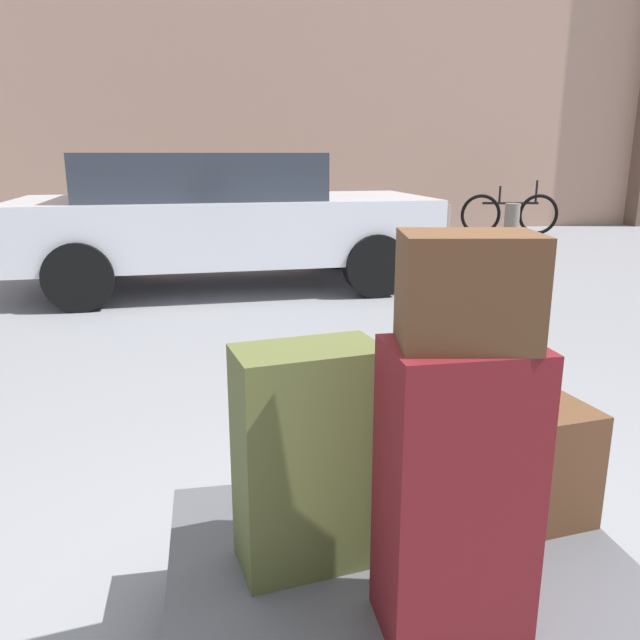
{
  "coord_description": "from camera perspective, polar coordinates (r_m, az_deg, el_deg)",
  "views": [
    {
      "loc": [
        -0.48,
        -1.48,
        1.41
      ],
      "look_at": [
        0.0,
        1.2,
        0.69
      ],
      "focal_mm": 35.41,
      "sensor_mm": 36.0,
      "label": 1
    }
  ],
  "objects": [
    {
      "name": "luggage_cart",
      "position": [
        1.93,
        6.78,
        -21.48
      ],
      "size": [
        1.25,
        0.87,
        0.34
      ],
      "color": "#4C4C51",
      "rests_on": "ground_plane"
    },
    {
      "name": "duffel_bag_brown_topmost_pile",
      "position": [
        1.32,
        13.19,
        2.67
      ],
      "size": [
        0.3,
        0.23,
        0.23
      ],
      "primitive_type": "cube",
      "rotation": [
        0.0,
        0.0,
        -0.17
      ],
      "color": "#51331E",
      "rests_on": "suitcase_maroon_front_right"
    },
    {
      "name": "suitcase_maroon_front_right",
      "position": [
        1.48,
        12.13,
        -14.97
      ],
      "size": [
        0.32,
        0.22,
        0.68
      ],
      "primitive_type": "cube",
      "rotation": [
        0.0,
        0.0,
        0.0
      ],
      "color": "maroon",
      "rests_on": "luggage_cart"
    },
    {
      "name": "bicycle_leaning",
      "position": [
        11.93,
        16.77,
        9.17
      ],
      "size": [
        1.75,
        0.34,
        0.96
      ],
      "color": "black",
      "rests_on": "ground_plane"
    },
    {
      "name": "bollard_kerb_near",
      "position": [
        10.26,
        4.4,
        8.56
      ],
      "size": [
        0.25,
        0.25,
        0.62
      ],
      "primitive_type": "cylinder",
      "color": "#72665B",
      "rests_on": "ground_plane"
    },
    {
      "name": "duffel_bag_brown_rear_left",
      "position": [
        2.0,
        15.27,
        -12.23
      ],
      "size": [
        0.58,
        0.41,
        0.35
      ],
      "primitive_type": "cube",
      "rotation": [
        0.0,
        0.0,
        0.14
      ],
      "color": "#51331E",
      "rests_on": "luggage_cart"
    },
    {
      "name": "suitcase_olive_stacked_top",
      "position": [
        1.69,
        -1.07,
        -12.3
      ],
      "size": [
        0.4,
        0.26,
        0.6
      ],
      "primitive_type": "cube",
      "rotation": [
        0.0,
        0.0,
        0.17
      ],
      "color": "#4C5128",
      "rests_on": "luggage_cart"
    },
    {
      "name": "bollard_kerb_mid",
      "position": [
        10.64,
        11.01,
        8.56
      ],
      "size": [
        0.25,
        0.25,
        0.62
      ],
      "primitive_type": "cylinder",
      "color": "#72665B",
      "rests_on": "ground_plane"
    },
    {
      "name": "parked_car",
      "position": [
        6.93,
        -9.0,
        9.22
      ],
      "size": [
        4.36,
        2.05,
        1.42
      ],
      "color": "silver",
      "rests_on": "ground_plane"
    },
    {
      "name": "bollard_kerb_far",
      "position": [
        11.13,
        16.93,
        8.46
      ],
      "size": [
        0.25,
        0.25,
        0.62
      ],
      "primitive_type": "cylinder",
      "color": "#72665B",
      "rests_on": "ground_plane"
    }
  ]
}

